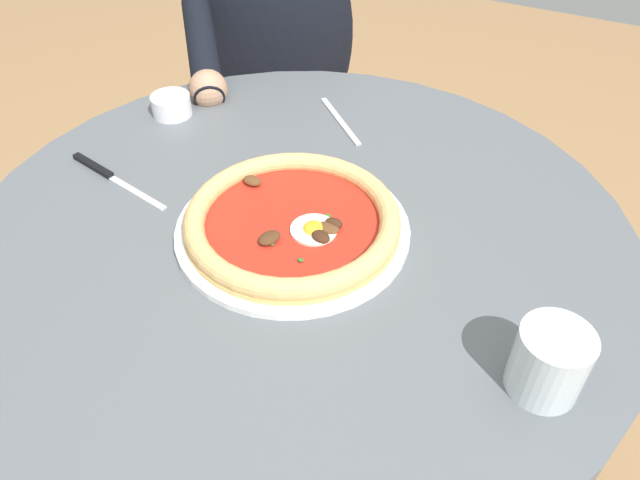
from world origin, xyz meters
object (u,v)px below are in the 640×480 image
object	(u,v)px
cafe_chair_diner	(273,93)
steak_knife	(105,173)
pizza_on_plate	(294,222)
fork_utensil	(340,121)
ramekin_capers	(171,104)
diner_person	(275,114)
dining_table	(301,318)
water_glass	(548,365)

from	to	relation	value
cafe_chair_diner	steak_knife	bearing A→B (deg)	100.47
pizza_on_plate	fork_utensil	xyz separation A→B (m)	(0.07, -0.29, -0.02)
steak_knife	cafe_chair_diner	size ratio (longest dim) A/B	0.24
steak_knife	fork_utensil	distance (m)	0.40
ramekin_capers	fork_utensil	bearing A→B (deg)	-157.53
fork_utensil	diner_person	xyz separation A→B (m)	(0.31, -0.29, -0.22)
dining_table	ramekin_capers	bearing A→B (deg)	-25.67
water_glass	fork_utensil	distance (m)	0.58
steak_knife	ramekin_capers	size ratio (longest dim) A/B	3.08
steak_knife	ramekin_capers	bearing A→B (deg)	-84.72
steak_knife	diner_person	xyz separation A→B (m)	(0.06, -0.59, -0.22)
cafe_chair_diner	ramekin_capers	bearing A→B (deg)	102.37
pizza_on_plate	ramekin_capers	distance (m)	0.38
pizza_on_plate	ramekin_capers	xyz separation A→B (m)	(0.34, -0.18, 0.00)
ramekin_capers	water_glass	bearing A→B (deg)	158.39
ramekin_capers	diner_person	distance (m)	0.47
water_glass	steak_knife	distance (m)	0.68
fork_utensil	diner_person	bearing A→B (deg)	-42.89
water_glass	ramekin_capers	bearing A→B (deg)	-21.61
cafe_chair_diner	dining_table	bearing A→B (deg)	123.69
ramekin_capers	fork_utensil	xyz separation A→B (m)	(-0.27, -0.11, -0.02)
ramekin_capers	fork_utensil	world-z (taller)	ramekin_capers
fork_utensil	ramekin_capers	bearing A→B (deg)	22.47
steak_knife	ramekin_capers	world-z (taller)	ramekin_capers
steak_knife	dining_table	bearing A→B (deg)	-174.74
pizza_on_plate	diner_person	size ratio (longest dim) A/B	0.27
pizza_on_plate	steak_knife	xyz separation A→B (m)	(0.32, 0.01, -0.01)
steak_knife	cafe_chair_diner	distance (m)	0.76
pizza_on_plate	water_glass	distance (m)	0.37
ramekin_capers	diner_person	bearing A→B (deg)	-84.50
dining_table	water_glass	distance (m)	0.44
diner_person	ramekin_capers	bearing A→B (deg)	95.50
steak_knife	cafe_chair_diner	world-z (taller)	cafe_chair_diner
dining_table	diner_person	bearing A→B (deg)	-56.17
diner_person	dining_table	bearing A→B (deg)	123.83
water_glass	ramekin_capers	size ratio (longest dim) A/B	1.21
dining_table	pizza_on_plate	distance (m)	0.22
steak_knife	cafe_chair_diner	bearing A→B (deg)	-79.53
ramekin_capers	cafe_chair_diner	bearing A→B (deg)	-77.63
water_glass	cafe_chair_diner	world-z (taller)	cafe_chair_diner
dining_table	fork_utensil	world-z (taller)	fork_utensil
dining_table	steak_knife	bearing A→B (deg)	5.26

